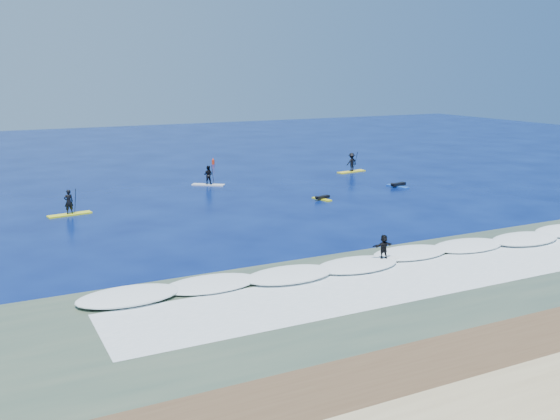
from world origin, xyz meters
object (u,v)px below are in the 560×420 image
sup_paddler_right (352,163)px  marker_buoy (213,161)px  prone_paddler_far (398,185)px  wave_surfer (384,249)px  sup_paddler_left (69,206)px  prone_paddler_near (322,198)px  sup_paddler_center (208,177)px

sup_paddler_right → marker_buoy: 15.66m
sup_paddler_right → prone_paddler_far: 8.88m
wave_surfer → sup_paddler_right: bearing=59.6°
sup_paddler_left → prone_paddler_near: bearing=-18.9°
sup_paddler_center → marker_buoy: (4.92, 11.76, -0.45)m
sup_paddler_left → sup_paddler_center: sup_paddler_left is taller
marker_buoy → sup_paddler_center: bearing=-112.7°
prone_paddler_near → wave_surfer: size_ratio=0.96×
prone_paddler_near → wave_surfer: (-5.61, -16.09, 0.69)m
sup_paddler_right → wave_surfer: size_ratio=1.64×
sup_paddler_center → prone_paddler_near: 11.84m
prone_paddler_near → prone_paddler_far: prone_paddler_far is taller
sup_paddler_left → sup_paddler_center: bearing=18.6°
sup_paddler_right → prone_paddler_far: bearing=-104.9°
sup_paddler_center → marker_buoy: bearing=104.0°
sup_paddler_right → sup_paddler_center: bearing=171.9°
prone_paddler_far → wave_surfer: (-14.56, -17.92, 0.67)m
prone_paddler_far → wave_surfer: bearing=129.6°
wave_surfer → sup_paddler_left: bearing=123.9°
sup_paddler_center → wave_surfer: size_ratio=1.39×
sup_paddler_right → marker_buoy: sup_paddler_right is taller
marker_buoy → sup_paddler_right: bearing=-46.4°
sup_paddler_center → wave_surfer: (0.35, -26.30, 0.05)m
prone_paddler_far → marker_buoy: (-10.00, 20.14, 0.17)m
sup_paddler_center → prone_paddler_far: sup_paddler_center is taller
sup_paddler_right → marker_buoy: (-10.80, 11.32, -0.57)m
sup_paddler_left → sup_paddler_right: 29.70m
sup_paddler_left → prone_paddler_far: (28.03, -1.68, -0.52)m
sup_paddler_left → wave_surfer: size_ratio=1.56×
prone_paddler_near → sup_paddler_center: bearing=16.8°
sup_paddler_right → marker_buoy: bearing=124.0°
sup_paddler_left → prone_paddler_far: sup_paddler_left is taller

